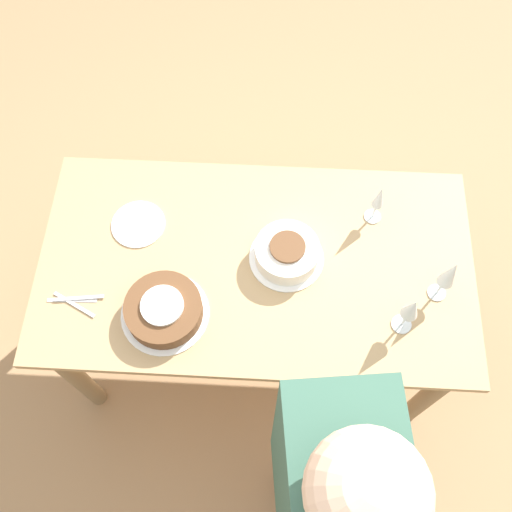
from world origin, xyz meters
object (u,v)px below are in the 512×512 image
Objects in this scene: wine_glass_near at (411,309)px; person_cutting at (324,509)px; cake_front_chocolate at (164,310)px; wine_glass_extra at (450,274)px; cake_center_white at (287,253)px; wine_glass_far at (379,199)px.

person_cutting is (-0.29, -0.59, 0.15)m from wine_glass_near.
wine_glass_extra is (0.92, 0.12, 0.12)m from cake_front_chocolate.
wine_glass_far is (0.31, 0.18, 0.08)m from cake_center_white.
wine_glass_extra reaches higher than wine_glass_far.
wine_glass_extra is 0.83m from person_cutting.
cake_center_white is at bearing 149.85° from wine_glass_near.
cake_front_chocolate is 1.57× the size of wine_glass_far.
cake_front_chocolate is 0.80m from wine_glass_near.
wine_glass_near is at bearing -78.92° from wine_glass_far.
wine_glass_extra is (0.52, -0.11, 0.11)m from cake_center_white.
wine_glass_far is 0.83× the size of wine_glass_extra.
person_cutting reaches higher than wine_glass_near.
person_cutting is at bearing -115.96° from wine_glass_near.
wine_glass_extra is (0.13, 0.12, 0.01)m from wine_glass_near.
wine_glass_near reaches higher than cake_front_chocolate.
cake_front_chocolate is at bearing -172.34° from wine_glass_extra.
person_cutting is at bearing -101.68° from wine_glass_far.
wine_glass_near is (0.39, -0.23, 0.10)m from cake_center_white.
wine_glass_extra is at bearing 43.52° from wine_glass_near.
wine_glass_extra reaches higher than cake_front_chocolate.
wine_glass_extra is at bearing -54.48° from wine_glass_far.
cake_front_chocolate is at bearing -149.73° from wine_glass_far.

